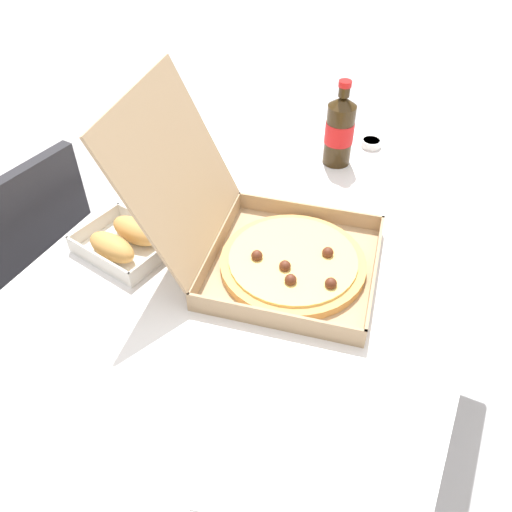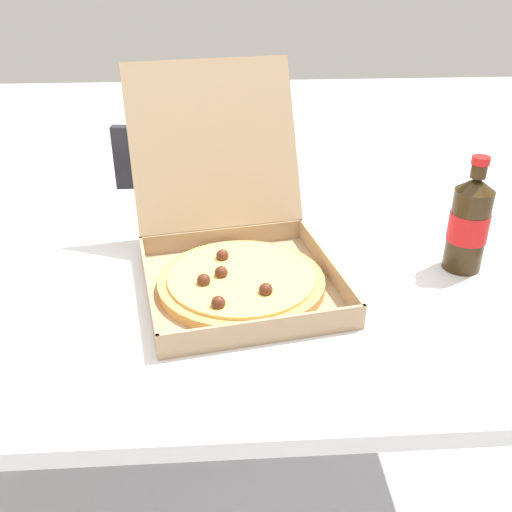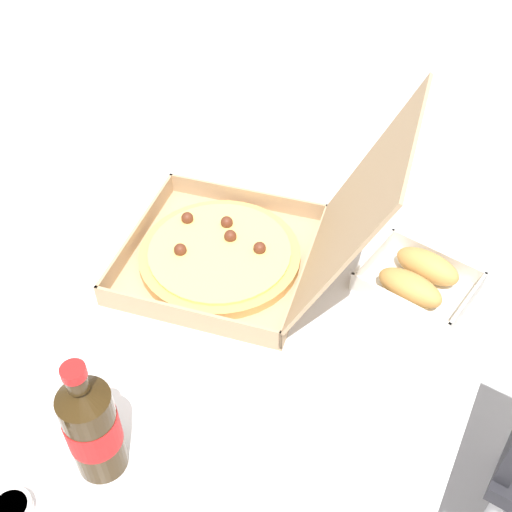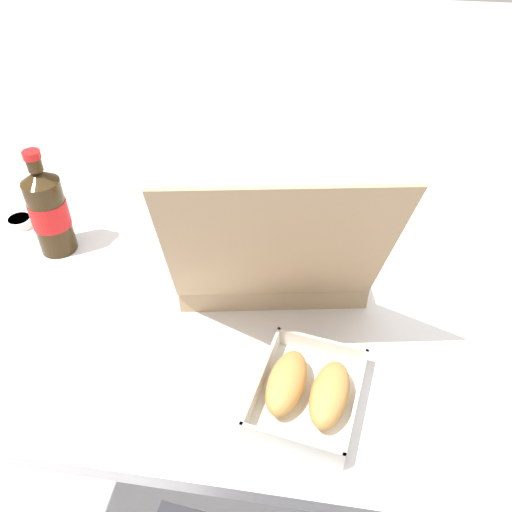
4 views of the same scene
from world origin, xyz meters
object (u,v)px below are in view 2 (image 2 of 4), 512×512
at_px(pizza_box_open, 236,256).
at_px(bread_side_box, 190,202).
at_px(chair, 192,228).
at_px(paper_menu, 5,331).
at_px(cola_bottle, 469,223).

relative_size(pizza_box_open, bread_side_box, 2.50).
bearing_deg(chair, pizza_box_open, -80.47).
xyz_separation_m(bread_side_box, paper_menu, (-0.29, -0.45, -0.02)).
bearing_deg(cola_bottle, pizza_box_open, -178.14).
relative_size(chair, paper_menu, 3.95).
height_order(chair, bread_side_box, chair).
bearing_deg(cola_bottle, bread_side_box, 151.24).
height_order(bread_side_box, cola_bottle, cola_bottle).
distance_m(chair, paper_menu, 0.91).
xyz_separation_m(chair, cola_bottle, (0.55, -0.68, 0.32)).
height_order(bread_side_box, paper_menu, bread_side_box).
xyz_separation_m(pizza_box_open, cola_bottle, (0.44, 0.01, 0.05)).
height_order(pizza_box_open, paper_menu, pizza_box_open).
xyz_separation_m(chair, pizza_box_open, (0.12, -0.70, 0.28)).
distance_m(bread_side_box, cola_bottle, 0.61).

